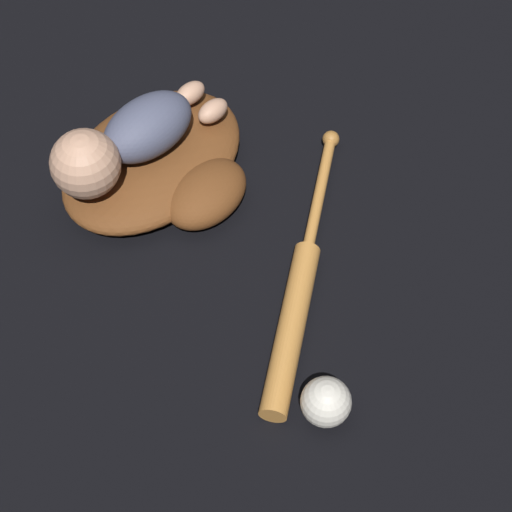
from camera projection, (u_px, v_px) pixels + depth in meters
ground_plane at (148, 198)px, 1.55m from camera, size 6.00×6.00×0.00m
baseball_glove at (161, 165)px, 1.54m from camera, size 0.44×0.39×0.08m
baby_figure at (123, 142)px, 1.45m from camera, size 0.34×0.23×0.12m
baseball_bat at (297, 298)px, 1.40m from camera, size 0.58×0.12×0.04m
baseball at (326, 402)px, 1.28m from camera, size 0.08×0.08×0.08m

